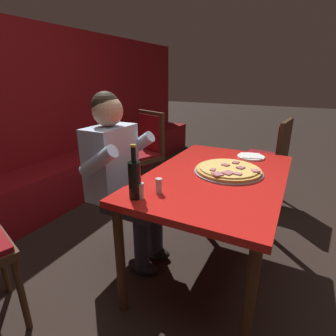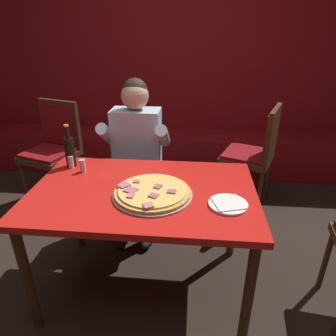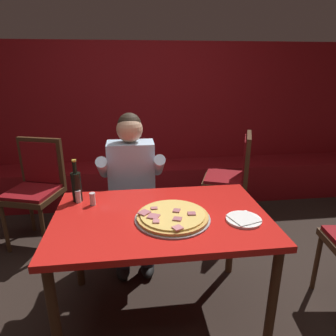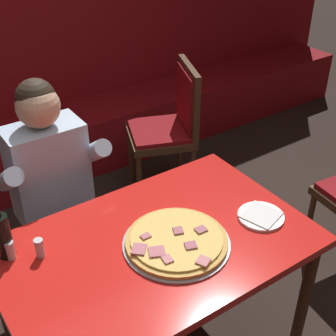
# 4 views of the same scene
# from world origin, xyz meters

# --- Properties ---
(booth_bench) EXTENTS (6.46, 0.48, 0.46)m
(booth_bench) POSITION_xyz_m (0.00, 1.86, 0.23)
(booth_bench) COLOR maroon
(booth_bench) RESTS_ON ground_plane
(main_dining_table) EXTENTS (1.32, 0.85, 0.76)m
(main_dining_table) POSITION_xyz_m (0.00, 0.00, 0.67)
(main_dining_table) COLOR #422816
(main_dining_table) RESTS_ON ground_plane
(pizza) EXTENTS (0.45, 0.45, 0.05)m
(pizza) POSITION_xyz_m (0.06, -0.06, 0.77)
(pizza) COLOR #9E9EA3
(pizza) RESTS_ON main_dining_table
(plate_white_paper) EXTENTS (0.21, 0.21, 0.02)m
(plate_white_paper) POSITION_xyz_m (0.48, -0.13, 0.76)
(plate_white_paper) COLOR white
(plate_white_paper) RESTS_ON main_dining_table
(beer_bottle) EXTENTS (0.07, 0.07, 0.29)m
(beer_bottle) POSITION_xyz_m (-0.54, 0.28, 0.87)
(beer_bottle) COLOR black
(beer_bottle) RESTS_ON main_dining_table
(shaker_oregano) EXTENTS (0.04, 0.04, 0.09)m
(shaker_oregano) POSITION_xyz_m (-0.53, 0.25, 0.79)
(shaker_oregano) COLOR silver
(shaker_oregano) RESTS_ON main_dining_table
(shaker_red_pepper_flakes) EXTENTS (0.04, 0.04, 0.09)m
(shaker_red_pepper_flakes) POSITION_xyz_m (-0.43, 0.20, 0.79)
(shaker_red_pepper_flakes) COLOR silver
(shaker_red_pepper_flakes) RESTS_ON main_dining_table
(diner_seated_blue_shirt) EXTENTS (0.53, 0.53, 1.27)m
(diner_seated_blue_shirt) POSITION_xyz_m (-0.17, 0.65, 0.71)
(diner_seated_blue_shirt) COLOR black
(diner_seated_blue_shirt) RESTS_ON ground_plane
(dining_chair_side_aisle) EXTENTS (0.57, 0.57, 0.99)m
(dining_chair_side_aisle) POSITION_xyz_m (0.86, 1.13, 0.59)
(dining_chair_side_aisle) COLOR #422816
(dining_chair_side_aisle) RESTS_ON ground_plane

